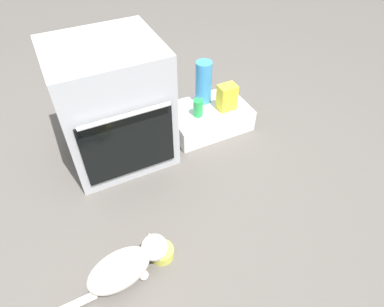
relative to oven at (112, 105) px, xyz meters
name	(u,v)px	position (x,y,z in m)	size (l,w,h in m)	color
ground	(146,202)	(-0.01, -0.47, -0.37)	(8.00, 8.00, 0.00)	#56514C
oven	(112,105)	(0.00, 0.00, 0.00)	(0.61, 0.60, 0.75)	#B7BABF
pantry_cabinet	(208,117)	(0.64, -0.02, -0.30)	(0.55, 0.38, 0.15)	white
food_bowl	(162,252)	(-0.05, -0.82, -0.34)	(0.12, 0.12, 0.08)	#D1D14C
cat	(125,266)	(-0.24, -0.85, -0.27)	(0.63, 0.22, 0.19)	silver
water_bottle	(204,82)	(0.65, 0.08, -0.07)	(0.11, 0.11, 0.30)	#388CD1
soda_can	(198,108)	(0.54, -0.05, -0.16)	(0.07, 0.07, 0.12)	green
snack_bag	(227,97)	(0.75, -0.07, -0.13)	(0.12, 0.09, 0.18)	yellow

